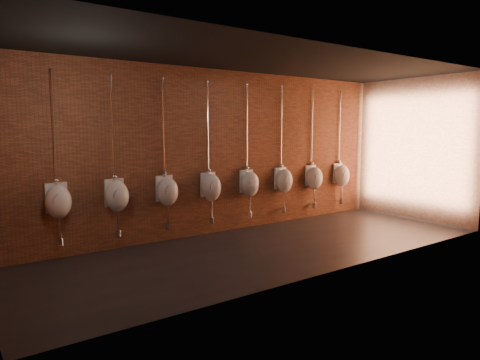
# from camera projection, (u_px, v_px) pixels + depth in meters

# --- Properties ---
(ground) EXTENTS (8.50, 8.50, 0.00)m
(ground) POSITION_uv_depth(u_px,v_px,m) (269.00, 248.00, 7.44)
(ground) COLOR black
(ground) RESTS_ON ground
(room_shell) EXTENTS (8.54, 3.04, 3.22)m
(room_shell) POSITION_uv_depth(u_px,v_px,m) (270.00, 132.00, 7.20)
(room_shell) COLOR black
(room_shell) RESTS_ON ground
(urinal_0) EXTENTS (0.43, 0.38, 2.72)m
(urinal_0) POSITION_uv_depth(u_px,v_px,m) (58.00, 201.00, 6.63)
(urinal_0) COLOR white
(urinal_0) RESTS_ON ground
(urinal_1) EXTENTS (0.43, 0.38, 2.72)m
(urinal_1) POSITION_uv_depth(u_px,v_px,m) (117.00, 195.00, 7.16)
(urinal_1) COLOR white
(urinal_1) RESTS_ON ground
(urinal_2) EXTENTS (0.43, 0.38, 2.72)m
(urinal_2) POSITION_uv_depth(u_px,v_px,m) (167.00, 191.00, 7.70)
(urinal_2) COLOR white
(urinal_2) RESTS_ON ground
(urinal_3) EXTENTS (0.43, 0.38, 2.72)m
(urinal_3) POSITION_uv_depth(u_px,v_px,m) (211.00, 187.00, 8.23)
(urinal_3) COLOR white
(urinal_3) RESTS_ON ground
(urinal_4) EXTENTS (0.43, 0.38, 2.72)m
(urinal_4) POSITION_uv_depth(u_px,v_px,m) (250.00, 183.00, 8.76)
(urinal_4) COLOR white
(urinal_4) RESTS_ON ground
(urinal_5) EXTENTS (0.43, 0.38, 2.72)m
(urinal_5) POSITION_uv_depth(u_px,v_px,m) (284.00, 180.00, 9.30)
(urinal_5) COLOR white
(urinal_5) RESTS_ON ground
(urinal_6) EXTENTS (0.43, 0.38, 2.72)m
(urinal_6) POSITION_uv_depth(u_px,v_px,m) (314.00, 177.00, 9.83)
(urinal_6) COLOR white
(urinal_6) RESTS_ON ground
(urinal_7) EXTENTS (0.43, 0.38, 2.72)m
(urinal_7) POSITION_uv_depth(u_px,v_px,m) (342.00, 175.00, 10.37)
(urinal_7) COLOR white
(urinal_7) RESTS_ON ground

